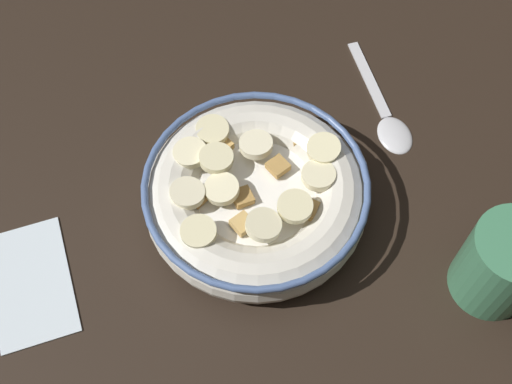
{
  "coord_description": "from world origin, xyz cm",
  "views": [
    {
      "loc": [
        22.14,
        -15.31,
        51.36
      ],
      "look_at": [
        0.0,
        0.0,
        3.0
      ],
      "focal_mm": 47.1,
      "sensor_mm": 36.0,
      "label": 1
    }
  ],
  "objects_px": {
    "cereal_bowl": "(256,195)",
    "spoon": "(389,119)",
    "coffee_mug": "(504,266)",
    "folded_napkin": "(31,283)"
  },
  "relations": [
    {
      "from": "cereal_bowl",
      "to": "spoon",
      "type": "xyz_separation_m",
      "value": [
        -0.01,
        0.15,
        -0.02
      ]
    },
    {
      "from": "cereal_bowl",
      "to": "spoon",
      "type": "height_order",
      "value": "cereal_bowl"
    },
    {
      "from": "spoon",
      "to": "folded_napkin",
      "type": "height_order",
      "value": "spoon"
    },
    {
      "from": "coffee_mug",
      "to": "folded_napkin",
      "type": "bearing_deg",
      "value": -124.92
    },
    {
      "from": "spoon",
      "to": "folded_napkin",
      "type": "xyz_separation_m",
      "value": [
        -0.04,
        -0.34,
        -0.0
      ]
    },
    {
      "from": "coffee_mug",
      "to": "folded_napkin",
      "type": "xyz_separation_m",
      "value": [
        -0.21,
        -0.31,
        -0.04
      ]
    },
    {
      "from": "cereal_bowl",
      "to": "folded_napkin",
      "type": "xyz_separation_m",
      "value": [
        -0.05,
        -0.19,
        -0.02
      ]
    },
    {
      "from": "cereal_bowl",
      "to": "folded_napkin",
      "type": "relative_size",
      "value": 1.77
    },
    {
      "from": "cereal_bowl",
      "to": "folded_napkin",
      "type": "height_order",
      "value": "cereal_bowl"
    },
    {
      "from": "spoon",
      "to": "coffee_mug",
      "type": "height_order",
      "value": "coffee_mug"
    }
  ]
}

